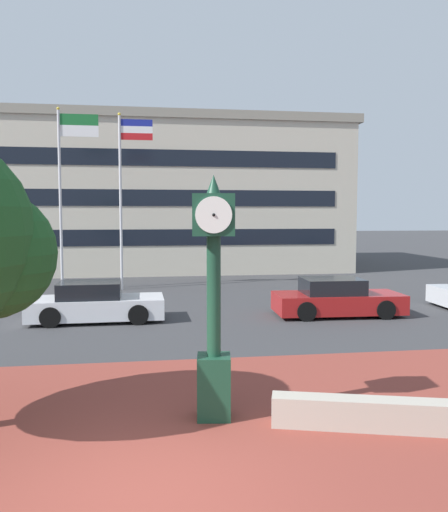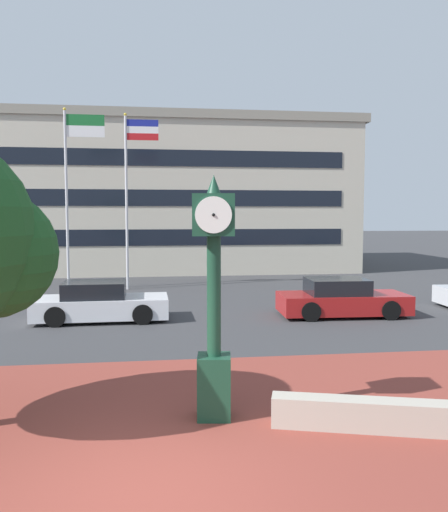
{
  "view_description": "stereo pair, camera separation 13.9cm",
  "coord_description": "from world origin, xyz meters",
  "px_view_note": "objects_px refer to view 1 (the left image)",
  "views": [
    {
      "loc": [
        0.09,
        -6.33,
        3.44
      ],
      "look_at": [
        1.33,
        2.07,
        2.77
      ],
      "focal_mm": 36.79,
      "sensor_mm": 36.0,
      "label": 1
    },
    {
      "loc": [
        0.23,
        -6.35,
        3.44
      ],
      "look_at": [
        1.33,
        2.07,
        2.77
      ],
      "focal_mm": 36.79,
      "sensor_mm": 36.0,
      "label": 2
    }
  ],
  "objects_px": {
    "flagpole_primary": "(65,181)",
    "civic_building": "(124,197)",
    "car_street_near": "(95,303)",
    "car_street_far": "(336,299)",
    "street_clock": "(214,298)",
    "flagpole_secondary": "(124,186)"
  },
  "relations": [
    {
      "from": "street_clock",
      "to": "flagpole_secondary",
      "type": "relative_size",
      "value": 0.51
    },
    {
      "from": "street_clock",
      "to": "flagpole_primary",
      "type": "distance_m",
      "value": 16.73
    },
    {
      "from": "car_street_near",
      "to": "car_street_far",
      "type": "distance_m",
      "value": 8.07
    },
    {
      "from": "street_clock",
      "to": "civic_building",
      "type": "height_order",
      "value": "civic_building"
    },
    {
      "from": "civic_building",
      "to": "flagpole_secondary",
      "type": "bearing_deg",
      "value": -87.68
    },
    {
      "from": "street_clock",
      "to": "car_street_far",
      "type": "relative_size",
      "value": 0.94
    },
    {
      "from": "car_street_far",
      "to": "flagpole_primary",
      "type": "relative_size",
      "value": 0.53
    },
    {
      "from": "car_street_far",
      "to": "car_street_near",
      "type": "bearing_deg",
      "value": -89.74
    },
    {
      "from": "flagpole_primary",
      "to": "civic_building",
      "type": "bearing_deg",
      "value": 78.99
    },
    {
      "from": "flagpole_primary",
      "to": "car_street_far",
      "type": "bearing_deg",
      "value": -36.68
    },
    {
      "from": "car_street_near",
      "to": "car_street_far",
      "type": "xyz_separation_m",
      "value": [
        8.07,
        -0.26,
        0.0
      ]
    },
    {
      "from": "car_street_far",
      "to": "flagpole_primary",
      "type": "height_order",
      "value": "flagpole_primary"
    },
    {
      "from": "car_street_far",
      "to": "flagpole_primary",
      "type": "bearing_deg",
      "value": -124.58
    },
    {
      "from": "car_street_far",
      "to": "flagpole_secondary",
      "type": "distance_m",
      "value": 11.27
    },
    {
      "from": "car_street_far",
      "to": "civic_building",
      "type": "xyz_separation_m",
      "value": [
        -7.83,
        18.46,
        4.05
      ]
    },
    {
      "from": "car_street_far",
      "to": "civic_building",
      "type": "bearing_deg",
      "value": -154.92
    },
    {
      "from": "car_street_near",
      "to": "flagpole_secondary",
      "type": "relative_size",
      "value": 0.54
    },
    {
      "from": "car_street_far",
      "to": "civic_building",
      "type": "height_order",
      "value": "civic_building"
    },
    {
      "from": "street_clock",
      "to": "car_street_far",
      "type": "height_order",
      "value": "street_clock"
    },
    {
      "from": "car_street_near",
      "to": "flagpole_secondary",
      "type": "bearing_deg",
      "value": 173.68
    },
    {
      "from": "flagpole_primary",
      "to": "flagpole_secondary",
      "type": "relative_size",
      "value": 1.02
    },
    {
      "from": "car_street_near",
      "to": "street_clock",
      "type": "bearing_deg",
      "value": 16.93
    }
  ]
}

